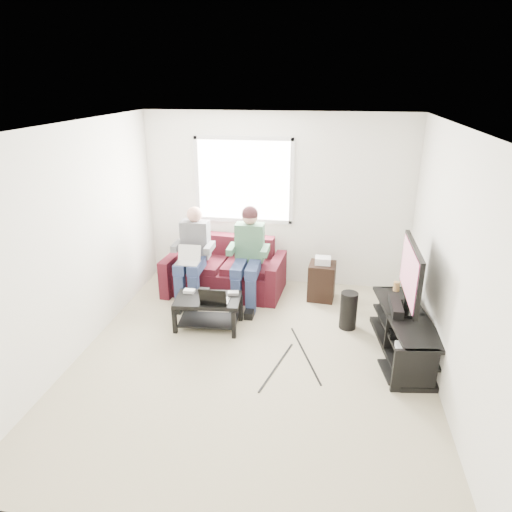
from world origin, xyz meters
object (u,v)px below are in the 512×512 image
object	(u,v)px
coffee_table	(208,306)
tv_stand	(404,336)
end_table	(322,280)
sofa	(225,272)
tv	(411,274)
subwoofer	(348,310)

from	to	relation	value
coffee_table	tv_stand	xyz separation A→B (m)	(2.41, -0.22, -0.08)
tv_stand	end_table	distance (m)	1.62
sofa	tv	xyz separation A→B (m)	(2.43, -1.22, 0.66)
coffee_table	tv	world-z (taller)	tv
tv_stand	end_table	bearing A→B (deg)	127.88
coffee_table	tv_stand	bearing A→B (deg)	-5.21
coffee_table	end_table	bearing A→B (deg)	36.77
sofa	tv_stand	world-z (taller)	sofa
sofa	subwoofer	size ratio (longest dim) A/B	3.59
sofa	end_table	bearing A→B (deg)	-1.53
tv	tv_stand	bearing A→B (deg)	-88.53
tv_stand	sofa	bearing A→B (deg)	151.59
sofa	tv_stand	bearing A→B (deg)	-28.41
tv_stand	end_table	world-z (taller)	end_table
tv_stand	subwoofer	world-z (taller)	tv_stand
subwoofer	end_table	bearing A→B (deg)	114.67
tv_stand	tv	xyz separation A→B (m)	(-0.00, 0.10, 0.74)
sofa	subwoofer	world-z (taller)	sofa
coffee_table	end_table	world-z (taller)	end_table
sofa	subwoofer	xyz separation A→B (m)	(1.81, -0.83, -0.06)
end_table	tv	bearing A→B (deg)	-49.92
sofa	tv	world-z (taller)	tv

